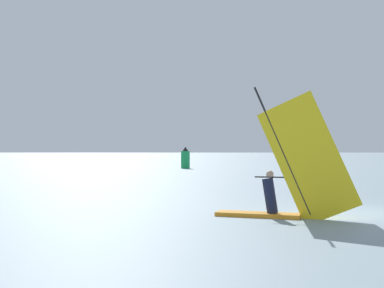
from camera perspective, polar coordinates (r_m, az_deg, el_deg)
The scene contains 3 objects.
ground_plane at distance 16.50m, azimuth 18.49°, elevation -7.48°, with size 4000.00×4000.00×0.00m, color gray.
windsurfer at distance 14.51m, azimuth 10.58°, elevation -4.46°, with size 3.19×3.18×4.04m.
channel_buoy at distance 55.78m, azimuth -0.77°, elevation -1.70°, with size 1.00×1.00×2.46m.
Camera 1 is at (-11.39, -11.79, 1.91)m, focal length 46.21 mm.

